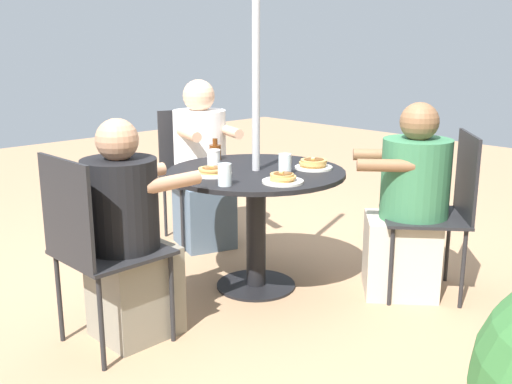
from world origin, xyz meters
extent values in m
plane|color=tan|center=(0.00, 0.00, 0.00)|extent=(12.00, 12.00, 0.00)
cylinder|color=black|center=(0.00, 0.00, 0.01)|extent=(0.49, 0.49, 0.01)
cylinder|color=black|center=(0.00, 0.00, 0.35)|extent=(0.12, 0.12, 0.71)
cylinder|color=black|center=(0.00, 0.00, 0.72)|extent=(1.05, 1.05, 0.03)
cylinder|color=#ADADB2|center=(0.00, 0.00, 1.10)|extent=(0.05, 0.05, 2.19)
cylinder|color=#232326|center=(-0.43, -0.69, 0.23)|extent=(0.02, 0.02, 0.47)
cylinder|color=#232326|center=(-0.05, -0.81, 0.23)|extent=(0.02, 0.02, 0.47)
cylinder|color=#232326|center=(-0.55, -1.07, 0.23)|extent=(0.02, 0.02, 0.47)
cylinder|color=#232326|center=(-0.17, -1.19, 0.23)|extent=(0.02, 0.02, 0.47)
cube|color=#232326|center=(-0.30, -0.94, 0.48)|extent=(0.59, 0.59, 0.02)
cube|color=#232326|center=(-0.37, -1.15, 0.73)|extent=(0.43, 0.15, 0.49)
cube|color=slate|center=(-0.26, -0.83, 0.23)|extent=(0.46, 0.49, 0.47)
cylinder|color=white|center=(-0.28, -0.88, 0.73)|extent=(0.38, 0.38, 0.53)
sphere|color=#DBA884|center=(-0.28, -0.88, 1.10)|extent=(0.23, 0.23, 0.23)
cylinder|color=#DBA884|center=(-0.37, -0.65, 0.86)|extent=(0.16, 0.32, 0.07)
cylinder|color=#DBA884|center=(-0.08, -0.74, 0.86)|extent=(0.16, 0.32, 0.07)
cylinder|color=#232326|center=(0.79, -0.18, 0.23)|extent=(0.02, 0.02, 0.47)
cylinder|color=#232326|center=(0.78, 0.21, 0.23)|extent=(0.02, 0.02, 0.47)
cylinder|color=#232326|center=(1.19, -0.18, 0.23)|extent=(0.02, 0.02, 0.47)
cylinder|color=#232326|center=(1.18, 0.22, 0.23)|extent=(0.02, 0.02, 0.47)
cube|color=#232326|center=(0.99, 0.02, 0.48)|extent=(0.48, 0.48, 0.02)
cube|color=#232326|center=(1.21, 0.02, 0.73)|extent=(0.03, 0.44, 0.49)
cube|color=gray|center=(0.87, 0.02, 0.23)|extent=(0.39, 0.35, 0.47)
cylinder|color=black|center=(0.93, 0.02, 0.70)|extent=(0.36, 0.36, 0.46)
sphere|color=tan|center=(0.93, 0.02, 1.02)|extent=(0.21, 0.21, 0.21)
cylinder|color=tan|center=(0.73, -0.13, 0.81)|extent=(0.33, 0.08, 0.07)
cylinder|color=tan|center=(0.72, 0.16, 0.81)|extent=(0.33, 0.08, 0.07)
cylinder|color=#232326|center=(-0.36, 0.73, 0.23)|extent=(0.02, 0.02, 0.47)
cylinder|color=#232326|center=(-0.66, 0.47, 0.23)|extent=(0.02, 0.02, 0.47)
cylinder|color=#232326|center=(-0.62, 1.03, 0.23)|extent=(0.02, 0.02, 0.47)
cylinder|color=#232326|center=(-0.92, 0.77, 0.23)|extent=(0.02, 0.02, 0.47)
cube|color=#232326|center=(-0.64, 0.75, 0.48)|extent=(0.66, 0.66, 0.02)
cube|color=#232326|center=(-0.79, 0.92, 0.73)|extent=(0.35, 0.30, 0.49)
cube|color=beige|center=(-0.57, 0.66, 0.23)|extent=(0.55, 0.56, 0.47)
cylinder|color=#38754C|center=(-0.60, 0.70, 0.70)|extent=(0.39, 0.39, 0.47)
sphere|color=brown|center=(-0.60, 0.70, 1.03)|extent=(0.22, 0.22, 0.22)
cylinder|color=brown|center=(-0.36, 0.66, 0.81)|extent=(0.26, 0.28, 0.07)
cylinder|color=brown|center=(-0.60, 0.45, 0.81)|extent=(0.26, 0.28, 0.07)
cylinder|color=silver|center=(0.27, -0.08, 0.74)|extent=(0.22, 0.22, 0.01)
cylinder|color=tan|center=(0.26, -0.09, 0.75)|extent=(0.16, 0.16, 0.01)
cylinder|color=tan|center=(0.27, -0.08, 0.76)|extent=(0.14, 0.14, 0.01)
cylinder|color=tan|center=(0.27, -0.08, 0.77)|extent=(0.15, 0.15, 0.01)
ellipsoid|color=brown|center=(0.27, -0.08, 0.78)|extent=(0.12, 0.11, 0.00)
cube|color=#F4E084|center=(0.26, -0.09, 0.78)|extent=(0.03, 0.03, 0.01)
cylinder|color=silver|center=(0.12, 0.33, 0.74)|extent=(0.22, 0.22, 0.01)
cylinder|color=tan|center=(0.12, 0.32, 0.75)|extent=(0.13, 0.13, 0.01)
cylinder|color=tan|center=(0.12, 0.33, 0.77)|extent=(0.14, 0.14, 0.01)
cylinder|color=tan|center=(0.12, 0.32, 0.78)|extent=(0.13, 0.13, 0.01)
ellipsoid|color=brown|center=(0.12, 0.33, 0.79)|extent=(0.11, 0.10, 0.00)
cube|color=#F4E084|center=(0.12, 0.32, 0.79)|extent=(0.03, 0.03, 0.01)
cylinder|color=silver|center=(-0.28, 0.20, 0.74)|extent=(0.22, 0.22, 0.01)
cylinder|color=tan|center=(-0.28, 0.20, 0.75)|extent=(0.15, 0.15, 0.01)
cylinder|color=tan|center=(-0.28, 0.20, 0.77)|extent=(0.16, 0.16, 0.01)
cylinder|color=tan|center=(-0.28, 0.20, 0.78)|extent=(0.16, 0.16, 0.01)
ellipsoid|color=brown|center=(-0.28, 0.20, 0.79)|extent=(0.13, 0.12, 0.00)
cube|color=#F4E084|center=(-0.28, 0.20, 0.80)|extent=(0.03, 0.03, 0.01)
cylinder|color=#602D0F|center=(-0.03, -0.41, 0.78)|extent=(0.07, 0.07, 0.10)
cylinder|color=#602D0F|center=(-0.03, -0.41, 0.85)|extent=(0.03, 0.03, 0.04)
torus|color=#602D0F|center=(0.00, -0.41, 0.80)|extent=(0.05, 0.01, 0.05)
cylinder|color=white|center=(0.12, -0.24, 0.78)|extent=(0.08, 0.08, 0.10)
cylinder|color=white|center=(0.12, -0.24, 0.84)|extent=(0.08, 0.08, 0.01)
cylinder|color=silver|center=(0.38, 0.16, 0.79)|extent=(0.07, 0.07, 0.12)
cylinder|color=silver|center=(-0.05, 0.19, 0.79)|extent=(0.07, 0.07, 0.12)
camera|label=1|loc=(2.39, 2.49, 1.48)|focal=42.00mm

